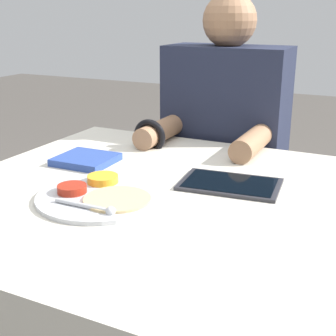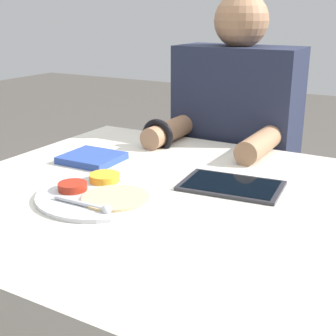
{
  "view_description": "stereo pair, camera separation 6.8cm",
  "coord_description": "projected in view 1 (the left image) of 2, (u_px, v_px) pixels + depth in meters",
  "views": [
    {
      "loc": [
        0.51,
        -0.93,
        1.15
      ],
      "look_at": [
        0.06,
        0.01,
        0.8
      ],
      "focal_mm": 50.0,
      "sensor_mm": 36.0,
      "label": 1
    },
    {
      "loc": [
        0.57,
        -0.9,
        1.15
      ],
      "look_at": [
        0.06,
        0.01,
        0.8
      ],
      "focal_mm": 50.0,
      "sensor_mm": 36.0,
      "label": 2
    }
  ],
  "objects": [
    {
      "name": "dining_table",
      "position": [
        148.0,
        317.0,
        1.25
      ],
      "size": [
        0.96,
        0.96,
        0.74
      ],
      "color": "beige",
      "rests_on": "ground_plane"
    },
    {
      "name": "thali_tray",
      "position": [
        101.0,
        195.0,
        1.08
      ],
      "size": [
        0.3,
        0.3,
        0.03
      ],
      "color": "#B7BABF",
      "rests_on": "dining_table"
    },
    {
      "name": "red_notebook",
      "position": [
        86.0,
        160.0,
        1.33
      ],
      "size": [
        0.16,
        0.15,
        0.02
      ],
      "color": "silver",
      "rests_on": "dining_table"
    },
    {
      "name": "tablet_device",
      "position": [
        230.0,
        184.0,
        1.15
      ],
      "size": [
        0.26,
        0.18,
        0.01
      ],
      "color": "#28282D",
      "rests_on": "dining_table"
    },
    {
      "name": "person_diner",
      "position": [
        223.0,
        180.0,
        1.71
      ],
      "size": [
        0.42,
        0.43,
        1.21
      ],
      "color": "black",
      "rests_on": "ground_plane"
    }
  ]
}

